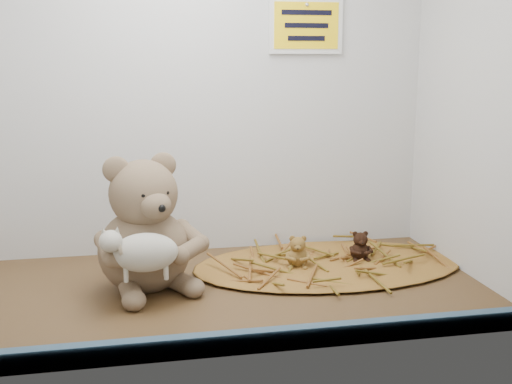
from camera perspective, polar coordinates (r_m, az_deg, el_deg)
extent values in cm
cube|color=#462A18|center=(134.67, -5.02, -8.83)|extent=(120.00, 60.00, 0.40)
cube|color=silver|center=(155.83, -6.55, 10.90)|extent=(120.00, 0.40, 90.00)
cube|color=silver|center=(144.97, 19.33, 10.24)|extent=(0.40, 60.00, 90.00)
cube|color=#3D5B74|center=(107.62, -3.31, -13.31)|extent=(119.28, 2.20, 3.60)
ellipsoid|color=brown|center=(150.20, 6.51, -6.39)|extent=(63.43, 36.83, 1.23)
cube|color=yellow|center=(160.68, 4.46, 14.53)|extent=(16.00, 1.20, 11.00)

